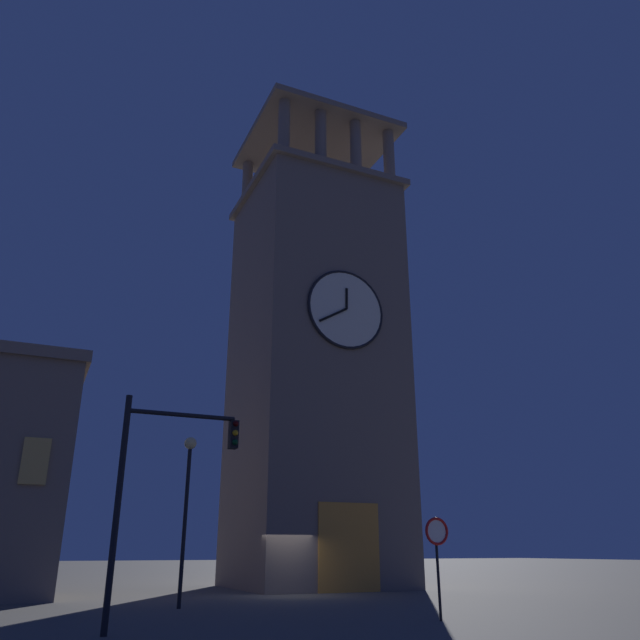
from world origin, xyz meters
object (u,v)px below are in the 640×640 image
at_px(clocktower, 315,364).
at_px(no_horn_sign, 437,539).
at_px(traffic_signal_near, 160,472).
at_px(street_lamp, 187,488).

distance_m(clocktower, no_horn_sign, 19.21).
bearing_deg(traffic_signal_near, street_lamp, -108.56).
bearing_deg(traffic_signal_near, no_horn_sign, 176.69).
bearing_deg(street_lamp, traffic_signal_near, 71.44).
height_order(traffic_signal_near, no_horn_sign, traffic_signal_near).
xyz_separation_m(traffic_signal_near, no_horn_sign, (-7.95, 0.46, -1.55)).
distance_m(clocktower, traffic_signal_near, 20.99).
relative_size(traffic_signal_near, street_lamp, 0.98).
bearing_deg(no_horn_sign, traffic_signal_near, -3.31).
xyz_separation_m(clocktower, no_horn_sign, (3.24, 16.13, -9.91)).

